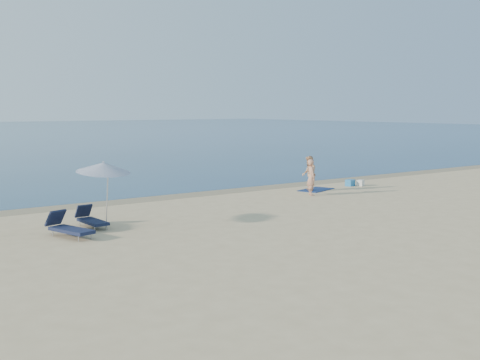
{
  "coord_description": "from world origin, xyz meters",
  "views": [
    {
      "loc": [
        -15.89,
        -4.66,
        4.06
      ],
      "look_at": [
        -0.97,
        16.0,
        1.0
      ],
      "focal_mm": 45.0,
      "sensor_mm": 36.0,
      "label": 1
    }
  ],
  "objects_px": {
    "person_left": "(311,177)",
    "person_right": "(309,174)",
    "umbrella_near": "(104,167)",
    "blue_cooler": "(350,183)"
  },
  "relations": [
    {
      "from": "person_left",
      "to": "person_right",
      "type": "height_order",
      "value": "person_right"
    },
    {
      "from": "person_right",
      "to": "umbrella_near",
      "type": "height_order",
      "value": "umbrella_near"
    },
    {
      "from": "person_left",
      "to": "umbrella_near",
      "type": "distance_m",
      "value": 11.09
    },
    {
      "from": "person_left",
      "to": "blue_cooler",
      "type": "height_order",
      "value": "person_left"
    },
    {
      "from": "person_left",
      "to": "person_right",
      "type": "bearing_deg",
      "value": -12.44
    },
    {
      "from": "blue_cooler",
      "to": "umbrella_near",
      "type": "height_order",
      "value": "umbrella_near"
    },
    {
      "from": "person_left",
      "to": "person_right",
      "type": "relative_size",
      "value": 0.98
    },
    {
      "from": "umbrella_near",
      "to": "person_left",
      "type": "bearing_deg",
      "value": 0.03
    },
    {
      "from": "person_left",
      "to": "umbrella_near",
      "type": "height_order",
      "value": "umbrella_near"
    },
    {
      "from": "person_right",
      "to": "blue_cooler",
      "type": "xyz_separation_m",
      "value": [
        3.07,
        0.18,
        -0.69
      ]
    }
  ]
}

